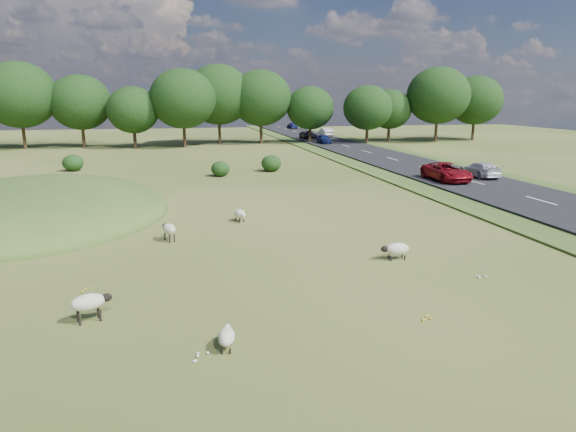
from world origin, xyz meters
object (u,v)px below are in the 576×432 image
at_px(sheep_2, 226,336).
at_px(sheep_4, 169,229).
at_px(car_4, 447,172).
at_px(car_1, 308,135).
at_px(car_0, 326,133).
at_px(car_7, 324,139).
at_px(sheep_3, 240,214).
at_px(car_3, 480,169).
at_px(car_5, 292,125).
at_px(sheep_1, 396,249).
at_px(sheep_0, 89,302).

relative_size(sheep_2, sheep_4, 0.88).
bearing_deg(car_4, car_1, 90.00).
distance_m(car_0, car_7, 12.66).
bearing_deg(sheep_4, sheep_2, 164.71).
relative_size(sheep_2, sheep_3, 0.86).
bearing_deg(car_3, car_4, 16.93).
bearing_deg(car_3, sheep_4, 28.36).
bearing_deg(sheep_2, car_5, -4.83).
xyz_separation_m(sheep_3, car_1, (18.15, 54.30, 0.44)).
xyz_separation_m(car_3, car_7, (-3.80, 34.35, 0.01)).
bearing_deg(car_5, sheep_2, 76.07).
relative_size(car_5, car_7, 1.13).
relative_size(sheep_4, car_3, 0.28).
distance_m(sheep_1, car_0, 67.52).
xyz_separation_m(car_5, car_7, (-3.80, -37.56, 0.02)).
bearing_deg(car_4, sheep_3, -152.22).
distance_m(sheep_1, car_5, 92.45).
bearing_deg(car_3, car_0, -90.00).
bearing_deg(car_0, sheep_4, 66.83).
height_order(car_5, car_7, car_7).
bearing_deg(sheep_1, sheep_4, -28.16).
distance_m(car_0, car_5, 25.48).
height_order(sheep_0, car_3, car_3).
relative_size(sheep_0, car_4, 0.26).
xyz_separation_m(sheep_1, sheep_3, (-5.76, 8.40, -0.03)).
distance_m(sheep_1, sheep_3, 10.18).
height_order(car_0, car_7, car_0).
xyz_separation_m(sheep_2, sheep_3, (2.26, 14.98, 0.06)).
relative_size(sheep_3, car_4, 0.25).
bearing_deg(sheep_2, sheep_0, 64.75).
bearing_deg(sheep_0, car_1, 49.23).
bearing_deg(car_1, car_3, -85.02).
xyz_separation_m(car_0, car_1, (-3.80, -2.85, -0.11)).
bearing_deg(sheep_1, car_7, -103.07).
bearing_deg(car_1, sheep_0, -110.14).
height_order(sheep_3, sheep_4, sheep_4).
relative_size(sheep_4, car_1, 0.27).
xyz_separation_m(sheep_1, sheep_4, (-9.66, 5.16, 0.13)).
height_order(sheep_0, car_0, car_0).
bearing_deg(sheep_1, car_1, -101.20).
bearing_deg(car_5, sheep_3, 75.13).
xyz_separation_m(car_3, car_5, (0.00, 71.91, -0.02)).
bearing_deg(car_7, car_4, -90.00).
xyz_separation_m(car_1, car_7, (0.00, -9.23, 0.01)).
height_order(car_3, car_7, car_7).
distance_m(car_3, car_5, 71.91).
relative_size(car_3, car_7, 1.16).
bearing_deg(car_7, car_5, 84.22).
distance_m(sheep_3, car_7, 48.59).
distance_m(sheep_1, sheep_2, 10.38).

